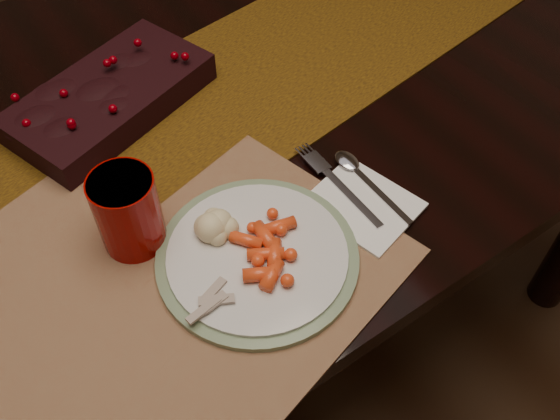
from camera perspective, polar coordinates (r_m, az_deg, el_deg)
floor at (r=1.66m, az=-6.83°, el=-11.20°), size 5.00×5.00×0.00m
dining_table at (r=1.34m, az=-8.32°, el=-3.81°), size 1.80×1.00×0.75m
table_runner at (r=1.03m, az=-12.32°, el=5.82°), size 1.80×0.60×0.00m
centerpiece at (r=1.08m, az=-15.35°, el=10.22°), size 0.37×0.27×0.07m
placemat_main at (r=0.84m, az=-5.18°, el=-7.42°), size 0.55×0.45×0.00m
placemat_second at (r=0.88m, az=-22.30°, el=-9.52°), size 0.57×0.48×0.00m
dinner_plate at (r=0.86m, az=-2.08°, el=-4.27°), size 0.33×0.33×0.02m
baby_carrots at (r=0.84m, az=-1.13°, el=-4.10°), size 0.12×0.11×0.02m
mashed_potatoes at (r=0.86m, az=-6.02°, el=-0.92°), size 0.09×0.08×0.04m
turkey_shreds at (r=0.81m, az=-6.40°, el=-7.98°), size 0.08×0.07×0.02m
napkin at (r=0.93m, az=7.58°, el=0.50°), size 0.16×0.17×0.01m
fork at (r=0.94m, az=5.74°, el=2.01°), size 0.03×0.17×0.00m
spoon at (r=0.95m, az=8.30°, el=2.30°), size 0.03×0.16×0.00m
red_cup at (r=0.86m, az=-13.73°, el=-0.17°), size 0.09×0.09×0.12m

